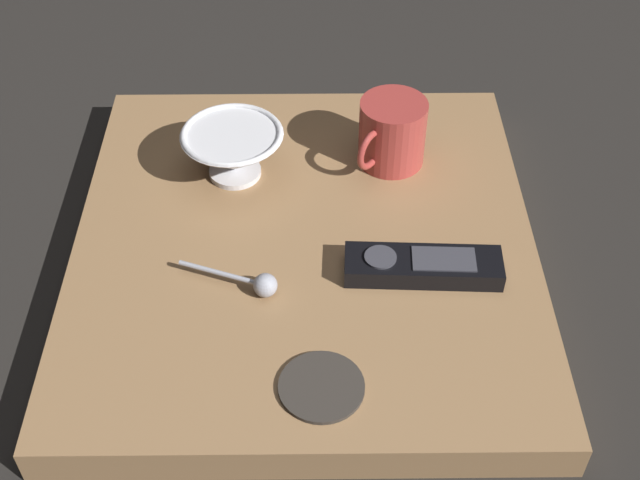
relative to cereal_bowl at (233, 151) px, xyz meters
name	(u,v)px	position (x,y,z in m)	size (l,w,h in m)	color
ground_plane	(305,263)	(0.12, 0.09, -0.09)	(6.00, 6.00, 0.00)	black
table	(305,250)	(0.12, 0.09, -0.06)	(0.62, 0.58, 0.05)	#936D47
cereal_bowl	(233,151)	(0.00, 0.00, 0.00)	(0.14, 0.14, 0.07)	silver
coffee_mug	(391,133)	(-0.03, 0.21, 0.01)	(0.11, 0.10, 0.09)	#A53833
teaspoon	(259,284)	(0.22, 0.04, -0.03)	(0.06, 0.12, 0.03)	#A3A5B2
tv_remote_near	(423,266)	(0.19, 0.24, -0.03)	(0.06, 0.19, 0.03)	black
drink_coaster	(321,387)	(0.36, 0.11, -0.04)	(0.09, 0.09, 0.01)	#332D28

